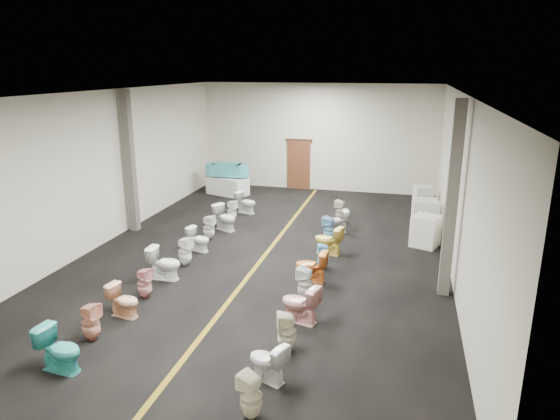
# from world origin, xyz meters

# --- Properties ---
(floor) EXTENTS (16.00, 16.00, 0.00)m
(floor) POSITION_xyz_m (0.00, 0.00, 0.00)
(floor) COLOR black
(floor) RESTS_ON ground
(ceiling) EXTENTS (16.00, 16.00, 0.00)m
(ceiling) POSITION_xyz_m (0.00, 0.00, 4.50)
(ceiling) COLOR black
(ceiling) RESTS_ON ground
(wall_back) EXTENTS (10.00, 0.00, 10.00)m
(wall_back) POSITION_xyz_m (0.00, 8.00, 2.25)
(wall_back) COLOR beige
(wall_back) RESTS_ON ground
(wall_front) EXTENTS (10.00, 0.00, 10.00)m
(wall_front) POSITION_xyz_m (0.00, -8.00, 2.25)
(wall_front) COLOR beige
(wall_front) RESTS_ON ground
(wall_left) EXTENTS (0.00, 16.00, 16.00)m
(wall_left) POSITION_xyz_m (-5.00, 0.00, 2.25)
(wall_left) COLOR beige
(wall_left) RESTS_ON ground
(wall_right) EXTENTS (0.00, 16.00, 16.00)m
(wall_right) POSITION_xyz_m (5.00, 0.00, 2.25)
(wall_right) COLOR beige
(wall_right) RESTS_ON ground
(aisle_stripe) EXTENTS (0.12, 15.60, 0.01)m
(aisle_stripe) POSITION_xyz_m (0.00, 0.00, 0.00)
(aisle_stripe) COLOR #7E6512
(aisle_stripe) RESTS_ON floor
(back_door) EXTENTS (1.00, 0.10, 2.10)m
(back_door) POSITION_xyz_m (-0.80, 7.94, 1.05)
(back_door) COLOR #562D19
(back_door) RESTS_ON floor
(door_frame) EXTENTS (1.15, 0.08, 0.10)m
(door_frame) POSITION_xyz_m (-0.80, 7.95, 2.12)
(door_frame) COLOR #331C11
(door_frame) RESTS_ON back_door
(column_left) EXTENTS (0.25, 0.25, 4.50)m
(column_left) POSITION_xyz_m (-4.75, 1.00, 2.25)
(column_left) COLOR #59544C
(column_left) RESTS_ON floor
(column_right) EXTENTS (0.25, 0.25, 4.50)m
(column_right) POSITION_xyz_m (4.75, -1.50, 2.25)
(column_right) COLOR #59544C
(column_right) RESTS_ON floor
(display_table) EXTENTS (1.86, 1.35, 0.75)m
(display_table) POSITION_xyz_m (-3.44, 6.18, 0.37)
(display_table) COLOR white
(display_table) RESTS_ON floor
(bathtub) EXTENTS (1.86, 0.67, 0.55)m
(bathtub) POSITION_xyz_m (-3.44, 6.18, 1.07)
(bathtub) COLOR #40A8B9
(bathtub) RESTS_ON display_table
(appliance_crate_a) EXTENTS (0.94, 0.94, 0.93)m
(appliance_crate_a) POSITION_xyz_m (4.40, 1.75, 0.47)
(appliance_crate_a) COLOR silver
(appliance_crate_a) RESTS_ON floor
(appliance_crate_b) EXTENTS (0.84, 0.84, 1.07)m
(appliance_crate_b) POSITION_xyz_m (4.40, 3.08, 0.53)
(appliance_crate_b) COLOR beige
(appliance_crate_b) RESTS_ON floor
(appliance_crate_c) EXTENTS (0.77, 0.77, 0.75)m
(appliance_crate_c) POSITION_xyz_m (4.40, 4.42, 0.38)
(appliance_crate_c) COLOR silver
(appliance_crate_c) RESTS_ON floor
(appliance_crate_d) EXTENTS (0.76, 0.76, 0.89)m
(appliance_crate_d) POSITION_xyz_m (4.40, 5.81, 0.45)
(appliance_crate_d) COLOR beige
(appliance_crate_d) RESTS_ON floor
(toilet_left_0) EXTENTS (0.85, 0.54, 0.82)m
(toilet_left_0) POSITION_xyz_m (-1.92, -6.40, 0.41)
(toilet_left_0) COLOR teal
(toilet_left_0) RESTS_ON floor
(toilet_left_1) EXTENTS (0.42, 0.41, 0.78)m
(toilet_left_1) POSITION_xyz_m (-2.02, -5.38, 0.39)
(toilet_left_1) COLOR #E99D82
(toilet_left_1) RESTS_ON floor
(toilet_left_2) EXTENTS (0.75, 0.50, 0.72)m
(toilet_left_2) POSITION_xyz_m (-1.92, -4.35, 0.36)
(toilet_left_2) COLOR #FAB78D
(toilet_left_2) RESTS_ON floor
(toilet_left_3) EXTENTS (0.39, 0.39, 0.73)m
(toilet_left_3) POSITION_xyz_m (-1.93, -3.46, 0.37)
(toilet_left_3) COLOR pink
(toilet_left_3) RESTS_ON floor
(toilet_left_4) EXTENTS (0.83, 0.49, 0.84)m
(toilet_left_4) POSITION_xyz_m (-1.98, -2.36, 0.42)
(toilet_left_4) COLOR white
(toilet_left_4) RESTS_ON floor
(toilet_left_5) EXTENTS (0.42, 0.41, 0.80)m
(toilet_left_5) POSITION_xyz_m (-1.87, -1.40, 0.40)
(toilet_left_5) COLOR white
(toilet_left_5) RESTS_ON floor
(toilet_left_6) EXTENTS (0.76, 0.55, 0.70)m
(toilet_left_6) POSITION_xyz_m (-1.95, -0.29, 0.35)
(toilet_left_6) COLOR white
(toilet_left_6) RESTS_ON floor
(toilet_left_7) EXTENTS (0.40, 0.39, 0.78)m
(toilet_left_7) POSITION_xyz_m (-2.04, 0.69, 0.39)
(toilet_left_7) COLOR white
(toilet_left_7) RESTS_ON floor
(toilet_left_8) EXTENTS (0.94, 0.77, 0.84)m
(toilet_left_8) POSITION_xyz_m (-1.88, 1.71, 0.42)
(toilet_left_8) COLOR silver
(toilet_left_8) RESTS_ON floor
(toilet_left_9) EXTENTS (0.41, 0.41, 0.73)m
(toilet_left_9) POSITION_xyz_m (-2.02, 2.73, 0.36)
(toilet_left_9) COLOR white
(toilet_left_9) RESTS_ON floor
(toilet_left_10) EXTENTS (0.86, 0.63, 0.78)m
(toilet_left_10) POSITION_xyz_m (-1.84, 3.75, 0.39)
(toilet_left_10) COLOR white
(toilet_left_10) RESTS_ON floor
(toilet_right_0) EXTENTS (0.46, 0.45, 0.76)m
(toilet_right_0) POSITION_xyz_m (1.68, -6.76, 0.38)
(toilet_right_0) COLOR beige
(toilet_right_0) RESTS_ON floor
(toilet_right_1) EXTENTS (0.81, 0.65, 0.73)m
(toilet_right_1) POSITION_xyz_m (1.66, -5.79, 0.36)
(toilet_right_1) COLOR silver
(toilet_right_1) RESTS_ON floor
(toilet_right_2) EXTENTS (0.45, 0.44, 0.78)m
(toilet_right_2) POSITION_xyz_m (1.75, -4.80, 0.39)
(toilet_right_2) COLOR beige
(toilet_right_2) RESTS_ON floor
(toilet_right_3) EXTENTS (0.92, 0.67, 0.84)m
(toilet_right_3) POSITION_xyz_m (1.77, -3.67, 0.42)
(toilet_right_3) COLOR #E5A29D
(toilet_right_3) RESTS_ON floor
(toilet_right_4) EXTENTS (0.42, 0.41, 0.79)m
(toilet_right_4) POSITION_xyz_m (1.67, -2.64, 0.40)
(toilet_right_4) COLOR silver
(toilet_right_4) RESTS_ON floor
(toilet_right_5) EXTENTS (0.81, 0.48, 0.81)m
(toilet_right_5) POSITION_xyz_m (1.61, -1.62, 0.41)
(toilet_right_5) COLOR orange
(toilet_right_5) RESTS_ON floor
(toilet_right_6) EXTENTS (0.39, 0.39, 0.69)m
(toilet_right_6) POSITION_xyz_m (1.76, -0.70, 0.34)
(toilet_right_6) COLOR #85D4F6
(toilet_right_6) RESTS_ON floor
(toilet_right_7) EXTENTS (0.89, 0.63, 0.83)m
(toilet_right_7) POSITION_xyz_m (1.71, 0.38, 0.41)
(toilet_right_7) COLOR #ECCD4F
(toilet_right_7) RESTS_ON floor
(toilet_right_8) EXTENTS (0.45, 0.45, 0.79)m
(toilet_right_8) POSITION_xyz_m (1.57, 1.42, 0.39)
(toilet_right_8) COLOR #73A9CE
(toilet_right_8) RESTS_ON floor
(toilet_right_9) EXTENTS (0.81, 0.61, 0.74)m
(toilet_right_9) POSITION_xyz_m (1.68, 2.39, 0.37)
(toilet_right_9) COLOR silver
(toilet_right_9) RESTS_ON floor
(toilet_right_10) EXTENTS (0.45, 0.45, 0.76)m
(toilet_right_10) POSITION_xyz_m (1.64, 3.53, 0.38)
(toilet_right_10) COLOR beige
(toilet_right_10) RESTS_ON floor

